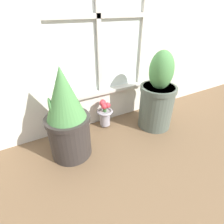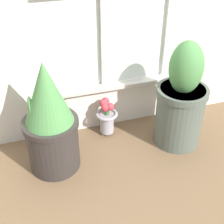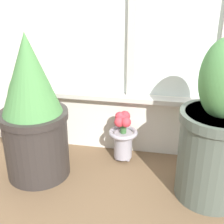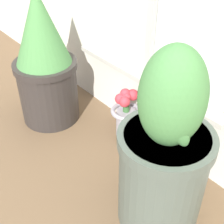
# 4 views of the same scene
# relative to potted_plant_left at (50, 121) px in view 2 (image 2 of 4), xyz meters

# --- Properties ---
(ground_plane) EXTENTS (10.00, 10.00, 0.00)m
(ground_plane) POSITION_rel_potted_plant_left_xyz_m (0.40, -0.29, -0.33)
(ground_plane) COLOR brown
(potted_plant_left) EXTENTS (0.32, 0.32, 0.69)m
(potted_plant_left) POSITION_rel_potted_plant_left_xyz_m (0.00, 0.00, 0.00)
(potted_plant_left) COLOR #2D2826
(potted_plant_left) RESTS_ON ground_plane
(potted_plant_right) EXTENTS (0.32, 0.32, 0.70)m
(potted_plant_right) POSITION_rel_potted_plant_left_xyz_m (0.81, -0.01, -0.03)
(potted_plant_right) COLOR #4C564C
(potted_plant_right) RESTS_ON ground_plane
(flower_vase) EXTENTS (0.15, 0.15, 0.27)m
(flower_vase) POSITION_rel_potted_plant_left_xyz_m (0.39, 0.20, -0.18)
(flower_vase) COLOR #99939E
(flower_vase) RESTS_ON ground_plane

